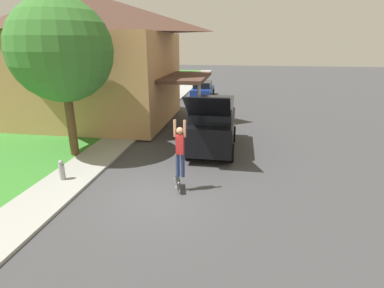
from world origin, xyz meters
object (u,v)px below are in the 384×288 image
(car_down_street, at_px, (203,90))
(skateboard, at_px, (178,181))
(lawn_tree_near, at_px, (61,51))
(skateboarder, at_px, (180,148))
(suv_parked, at_px, (213,124))
(fire_hydrant, at_px, (62,170))

(car_down_street, height_order, skateboard, car_down_street)
(lawn_tree_near, height_order, skateboarder, lawn_tree_near)
(lawn_tree_near, bearing_deg, suv_parked, 17.44)
(skateboarder, bearing_deg, lawn_tree_near, 154.52)
(car_down_street, height_order, skateboarder, skateboarder)
(lawn_tree_near, distance_m, skateboarder, 6.58)
(car_down_street, xyz_separation_m, skateboarder, (1.58, -18.61, 0.88))
(car_down_street, bearing_deg, suv_parked, -81.02)
(car_down_street, xyz_separation_m, fire_hydrant, (-2.79, -18.59, -0.22))
(lawn_tree_near, xyz_separation_m, skateboard, (5.21, -2.47, -4.18))
(suv_parked, distance_m, skateboard, 4.51)
(suv_parked, bearing_deg, fire_hydrant, -138.94)
(car_down_street, relative_size, skateboarder, 2.23)
(skateboarder, relative_size, skateboard, 2.58)
(skateboard, bearing_deg, car_down_street, 94.55)
(lawn_tree_near, bearing_deg, skateboard, -25.42)
(lawn_tree_near, height_order, suv_parked, lawn_tree_near)
(car_down_street, xyz_separation_m, skateboard, (1.48, -18.56, -0.35))
(skateboard, distance_m, fire_hydrant, 4.27)
(skateboard, xyz_separation_m, fire_hydrant, (-4.27, -0.04, 0.14))
(lawn_tree_near, xyz_separation_m, suv_parked, (5.97, 1.88, -3.28))
(lawn_tree_near, relative_size, skateboard, 8.55)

